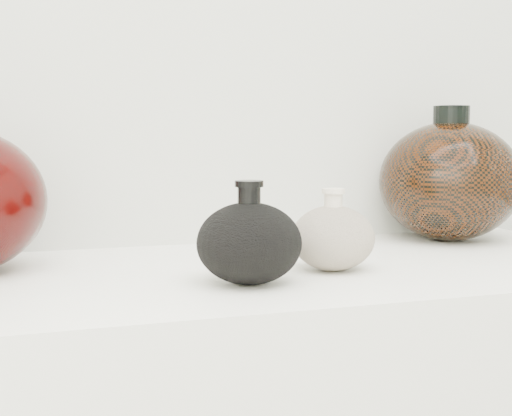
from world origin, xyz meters
name	(u,v)px	position (x,y,z in m)	size (l,w,h in m)	color
black_gourd_vase	(249,242)	(-0.05, 0.85, 0.95)	(0.18, 0.18, 0.13)	black
cream_gourd_vase	(333,237)	(0.09, 0.90, 0.95)	(0.12, 0.12, 0.12)	beige
right_round_pot	(450,181)	(0.41, 1.09, 1.01)	(0.25, 0.25, 0.24)	black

